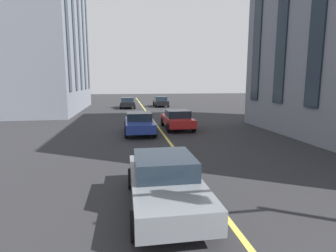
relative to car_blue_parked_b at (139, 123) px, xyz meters
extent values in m
cube|color=#D8C64C|center=(1.75, -1.52, -0.70)|extent=(80.00, 0.16, 0.01)
cube|color=navy|center=(-0.05, 0.00, -0.11)|extent=(4.40, 1.80, 0.55)
cube|color=#19232D|center=(0.17, 0.00, 0.42)|extent=(1.85, 1.58, 0.50)
cylinder|color=black|center=(-1.50, -0.86, -0.38)|extent=(0.64, 0.22, 0.64)
cylinder|color=black|center=(-1.50, 0.86, -0.38)|extent=(0.64, 0.22, 0.64)
cylinder|color=black|center=(1.40, -0.86, -0.38)|extent=(0.64, 0.22, 0.64)
cylinder|color=black|center=(1.40, 0.86, -0.38)|extent=(0.64, 0.22, 0.64)
cube|color=#B21E1E|center=(1.42, -2.81, -0.11)|extent=(4.40, 1.80, 0.55)
cube|color=#19232D|center=(1.20, -2.81, 0.42)|extent=(1.85, 1.58, 0.50)
cylinder|color=black|center=(2.87, -1.95, -0.38)|extent=(0.64, 0.22, 0.64)
cylinder|color=black|center=(2.87, -3.68, -0.38)|extent=(0.64, 0.22, 0.64)
cylinder|color=black|center=(-0.04, -1.95, -0.38)|extent=(0.64, 0.22, 0.64)
cylinder|color=black|center=(-0.04, -3.68, -0.38)|extent=(0.64, 0.22, 0.64)
cube|color=black|center=(19.43, -4.02, -0.13)|extent=(3.90, 1.75, 0.55)
cube|color=#19232D|center=(19.23, -4.02, 0.42)|extent=(1.64, 1.54, 0.55)
cylinder|color=black|center=(20.72, -3.18, -0.40)|extent=(0.60, 0.21, 0.60)
cylinder|color=black|center=(20.72, -4.86, -0.40)|extent=(0.60, 0.21, 0.60)
cylinder|color=black|center=(18.14, -3.18, -0.40)|extent=(0.60, 0.21, 0.60)
cylinder|color=black|center=(18.14, -4.86, -0.40)|extent=(0.60, 0.21, 0.60)
cube|color=black|center=(18.05, 0.56, -0.11)|extent=(4.40, 1.80, 0.55)
cube|color=#19232D|center=(18.27, 0.56, 0.42)|extent=(1.85, 1.58, 0.50)
cylinder|color=black|center=(16.60, -0.30, -0.38)|extent=(0.64, 0.22, 0.64)
cylinder|color=black|center=(16.60, 1.43, -0.38)|extent=(0.64, 0.22, 0.64)
cylinder|color=black|center=(19.50, -0.30, -0.38)|extent=(0.64, 0.22, 0.64)
cylinder|color=black|center=(19.50, 1.43, -0.38)|extent=(0.64, 0.22, 0.64)
cube|color=slate|center=(-10.82, -0.11, -0.11)|extent=(4.40, 1.80, 0.55)
cube|color=#19232D|center=(-10.60, -0.11, 0.42)|extent=(1.85, 1.58, 0.50)
cylinder|color=black|center=(-12.28, -0.97, -0.38)|extent=(0.64, 0.22, 0.64)
cylinder|color=black|center=(-12.28, 0.76, -0.38)|extent=(0.64, 0.22, 0.64)
cylinder|color=black|center=(-9.37, -0.97, -0.38)|extent=(0.64, 0.22, 0.64)
cylinder|color=black|center=(-9.37, 0.76, -0.38)|extent=(0.64, 0.22, 0.64)
cube|color=slate|center=(16.17, 10.60, 8.18)|extent=(17.36, 9.24, 17.77)
cube|color=#19232D|center=(9.23, 5.93, 8.54)|extent=(1.10, 0.10, 13.51)
cube|color=#19232D|center=(12.70, 5.93, 8.54)|extent=(1.10, 0.10, 13.51)
cube|color=#19232D|center=(16.17, 5.93, 8.54)|extent=(1.10, 0.10, 13.51)
cube|color=#19232D|center=(19.64, 5.93, 8.54)|extent=(1.10, 0.10, 13.51)
cube|color=#19232D|center=(23.12, 5.93, 8.54)|extent=(1.10, 0.10, 13.51)
cube|color=#19232D|center=(-4.56, -8.97, 6.71)|extent=(1.10, 0.10, 10.83)
cube|color=#19232D|center=(-1.31, -8.97, 6.71)|extent=(1.10, 0.10, 10.83)
cube|color=#19232D|center=(1.94, -8.97, 6.71)|extent=(1.10, 0.10, 10.83)
camera|label=1|loc=(-17.64, 0.91, 2.63)|focal=28.84mm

